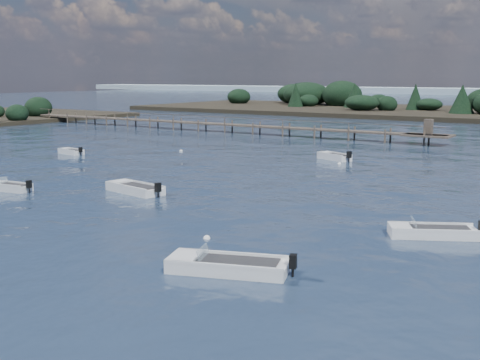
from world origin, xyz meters
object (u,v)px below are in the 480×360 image
Objects in this scene: dinghy_mid_white_b at (432,234)px; tender_far_grey at (71,153)px; tender_far_white at (334,158)px; jetty at (228,125)px; dinghy_mid_white_a at (228,268)px; dinghy_mid_grey at (135,190)px; dinghy_extra_a at (10,188)px.

tender_far_grey is (-36.78, 10.80, 0.00)m from dinghy_mid_white_b.
dinghy_mid_white_b is 25.37m from tender_far_white.
jetty reaches higher than dinghy_mid_white_b.
dinghy_mid_white_a is 1.18× the size of dinghy_mid_white_b.
tender_far_white is 24.43m from tender_far_grey.
tender_far_white is at bearing 124.86° from dinghy_mid_white_b.
dinghy_mid_white_b is at bearing -0.63° from dinghy_mid_grey.
dinghy_mid_grey is at bearing 179.37° from dinghy_mid_white_b.
dinghy_extra_a is 0.71× the size of dinghy_mid_grey.
dinghy_mid_white_a is 0.08× the size of jetty.
dinghy_mid_grey is (7.07, 3.96, 0.01)m from dinghy_extra_a.
tender_far_grey is (-11.08, 14.56, -0.01)m from dinghy_extra_a.
tender_far_white is 21.02m from dinghy_mid_grey.
tender_far_grey is at bearing -89.75° from jetty.
dinghy_mid_white_a is 37.65m from tender_far_grey.
jetty reaches higher than dinghy_mid_white_a.
dinghy_mid_white_b is 25.97m from dinghy_extra_a.
dinghy_mid_grey reaches higher than tender_far_grey.
tender_far_grey is 0.68× the size of dinghy_mid_grey.
dinghy_extra_a is (-25.69, -3.76, 0.01)m from dinghy_mid_white_b.
jetty is at bearing 105.40° from dinghy_extra_a.
dinghy_mid_white_a is at bearing -118.00° from dinghy_mid_white_b.
dinghy_mid_grey is at bearing 145.25° from dinghy_mid_white_a.
jetty is (-0.11, 26.09, 0.85)m from tender_far_grey.
dinghy_extra_a is 1.05× the size of tender_far_grey.
tender_far_white is at bearing 107.62° from dinghy_mid_white_a.
dinghy_mid_white_b is 1.17× the size of tender_far_white.
dinghy_mid_white_a is at bearing -14.92° from dinghy_extra_a.
dinghy_mid_grey reaches higher than dinghy_mid_white_b.
dinghy_mid_white_a is 16.66m from dinghy_mid_grey.
tender_far_white reaches higher than dinghy_mid_white_a.
dinghy_mid_white_b is at bearing 8.32° from dinghy_extra_a.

